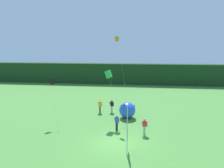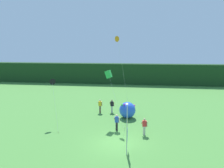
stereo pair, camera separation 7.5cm
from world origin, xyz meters
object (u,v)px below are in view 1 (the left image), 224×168
Objects in this scene: kite_green_box_2 at (108,74)px; person_near_banner at (117,122)px; inflatable_balloon at (127,110)px; kite_black_delta_0 at (52,82)px; banner_flag at (127,130)px; person_far_left at (144,126)px; person_mid_field at (112,106)px; person_far_right at (100,106)px; kite_orange_delta_1 at (118,40)px.

person_near_banner is at bearing -65.42° from kite_green_box_2.
inflatable_balloon is at bearing 30.87° from kite_green_box_2.
kite_black_delta_0 is at bearing 167.36° from person_near_banner.
banner_flag is at bearing -70.65° from kite_green_box_2.
banner_flag is 3.82m from person_far_left.
kite_green_box_2 reaches higher than person_mid_field.
banner_flag is 7.78m from inflatable_balloon.
kite_black_delta_0 reaches higher than person_near_banner.
person_far_right is 0.30× the size of kite_green_box_2.
person_far_left is 9.58m from kite_orange_delta_1.
banner_flag is 9.92m from person_far_right.
person_near_banner is 5.44m from person_mid_field.
inflatable_balloon is (-1.74, 4.32, 0.08)m from person_far_left.
person_far_right reaches higher than person_near_banner.
person_mid_field is 2.60m from inflatable_balloon.
person_near_banner is at bearing -78.15° from person_mid_field.
kite_green_box_2 is (-0.81, -1.47, -3.60)m from kite_orange_delta_1.
person_mid_field is (-1.12, 5.33, 0.00)m from person_near_banner.
person_near_banner is at bearing -12.64° from kite_black_delta_0.
kite_black_delta_0 reaches higher than person_mid_field.
person_mid_field is at bearing 121.68° from person_far_left.
person_mid_field is (-2.29, 9.41, -1.01)m from banner_flag.
person_far_right is 0.18× the size of kite_orange_delta_1.
kite_orange_delta_1 is (-2.90, 4.61, 7.87)m from person_far_left.
banner_flag is 2.12× the size of inflatable_balloon.
kite_orange_delta_1 is (-1.48, 8.01, 6.85)m from banner_flag.
banner_flag is 10.65m from kite_orange_delta_1.
person_mid_field is 0.29× the size of kite_green_box_2.
inflatable_balloon is at bearing 15.00° from kite_black_delta_0.
kite_green_box_2 reaches higher than kite_black_delta_0.
kite_green_box_2 is at bearing -61.47° from person_far_right.
kite_green_box_2 reaches higher than person_far_right.
inflatable_balloon reaches higher than person_near_banner.
person_far_right reaches higher than person_far_left.
person_near_banner reaches higher than person_far_left.
kite_orange_delta_1 is at bearing 100.48° from banner_flag.
person_far_left is 0.96× the size of person_far_right.
person_near_banner is 7.91m from kite_black_delta_0.
kite_green_box_2 is at bearing -118.91° from kite_orange_delta_1.
banner_flag is at bearing -76.32° from person_mid_field.
person_near_banner is at bearing 165.20° from person_far_left.
person_far_right is (-5.13, 5.75, 0.04)m from person_far_left.
banner_flag reaches higher than person_mid_field.
kite_black_delta_0 is (-9.52, 2.24, 3.51)m from person_far_left.
person_far_right is at bearing 157.18° from inflatable_balloon.
person_far_left is at bearing -68.02° from inflatable_balloon.
person_mid_field is 5.13m from kite_green_box_2.
kite_black_delta_0 is 0.84× the size of kite_green_box_2.
person_far_right is (-1.42, -0.27, 0.02)m from person_mid_field.
person_far_left is 4.66m from inflatable_balloon.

